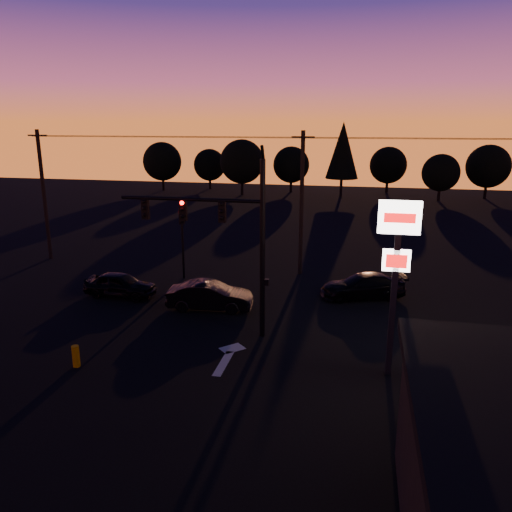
# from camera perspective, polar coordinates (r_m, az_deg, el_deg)

# --- Properties ---
(ground) EXTENTS (120.00, 120.00, 0.00)m
(ground) POSITION_cam_1_polar(r_m,az_deg,el_deg) (20.09, -5.91, -13.25)
(ground) COLOR black
(ground) RESTS_ON ground
(lane_arrow) EXTENTS (1.20, 3.10, 0.01)m
(lane_arrow) POSITION_cam_1_polar(r_m,az_deg,el_deg) (21.37, -3.23, -11.33)
(lane_arrow) COLOR beige
(lane_arrow) RESTS_ON ground
(traffic_signal_mast) EXTENTS (6.79, 0.52, 8.58)m
(traffic_signal_mast) POSITION_cam_1_polar(r_m,az_deg,el_deg) (22.02, -3.35, 3.09)
(traffic_signal_mast) COLOR black
(traffic_signal_mast) RESTS_ON ground
(secondary_signal) EXTENTS (0.30, 0.31, 4.35)m
(secondary_signal) POSITION_cam_1_polar(r_m,az_deg,el_deg) (30.91, -8.43, 2.54)
(secondary_signal) COLOR black
(secondary_signal) RESTS_ON ground
(pylon_sign) EXTENTS (1.50, 0.28, 6.80)m
(pylon_sign) POSITION_cam_1_polar(r_m,az_deg,el_deg) (18.89, 15.80, 0.44)
(pylon_sign) COLOR black
(pylon_sign) RESTS_ON ground
(utility_pole_0) EXTENTS (1.40, 0.26, 9.00)m
(utility_pole_0) POSITION_cam_1_polar(r_m,az_deg,el_deg) (37.92, -23.08, 6.48)
(utility_pole_0) COLOR black
(utility_pole_0) RESTS_ON ground
(utility_pole_1) EXTENTS (1.40, 0.26, 9.00)m
(utility_pole_1) POSITION_cam_1_polar(r_m,az_deg,el_deg) (31.37, 5.23, 6.04)
(utility_pole_1) COLOR black
(utility_pole_1) RESTS_ON ground
(power_wires) EXTENTS (36.00, 1.22, 0.07)m
(power_wires) POSITION_cam_1_polar(r_m,az_deg,el_deg) (30.99, 5.41, 13.32)
(power_wires) COLOR black
(power_wires) RESTS_ON ground
(bollard) EXTENTS (0.30, 0.30, 0.89)m
(bollard) POSITION_cam_1_polar(r_m,az_deg,el_deg) (21.58, -19.89, -10.71)
(bollard) COLOR #CF8D00
(bollard) RESTS_ON ground
(tree_0) EXTENTS (5.36, 5.36, 6.74)m
(tree_0) POSITION_cam_1_polar(r_m,az_deg,el_deg) (72.46, -10.67, 10.58)
(tree_0) COLOR black
(tree_0) RESTS_ON ground
(tree_1) EXTENTS (4.54, 4.54, 5.71)m
(tree_1) POSITION_cam_1_polar(r_m,az_deg,el_deg) (73.29, -5.33, 10.33)
(tree_1) COLOR black
(tree_1) RESTS_ON ground
(tree_2) EXTENTS (5.77, 5.78, 7.26)m
(tree_2) POSITION_cam_1_polar(r_m,az_deg,el_deg) (66.82, -1.62, 10.73)
(tree_2) COLOR black
(tree_2) RESTS_ON ground
(tree_3) EXTENTS (4.95, 4.95, 6.22)m
(tree_3) POSITION_cam_1_polar(r_m,az_deg,el_deg) (69.68, 4.05, 10.36)
(tree_3) COLOR black
(tree_3) RESTS_ON ground
(tree_4) EXTENTS (4.18, 4.18, 9.50)m
(tree_4) POSITION_cam_1_polar(r_m,az_deg,el_deg) (65.92, 9.88, 11.81)
(tree_4) COLOR black
(tree_4) RESTS_ON ground
(tree_5) EXTENTS (4.95, 4.95, 6.22)m
(tree_5) POSITION_cam_1_polar(r_m,az_deg,el_deg) (71.09, 14.88, 10.00)
(tree_5) COLOR black
(tree_5) RESTS_ON ground
(tree_6) EXTENTS (4.54, 4.54, 5.71)m
(tree_6) POSITION_cam_1_polar(r_m,az_deg,el_deg) (65.73, 20.37, 8.91)
(tree_6) COLOR black
(tree_6) RESTS_ON ground
(tree_7) EXTENTS (5.36, 5.36, 6.74)m
(tree_7) POSITION_cam_1_polar(r_m,az_deg,el_deg) (69.71, 25.01, 9.27)
(tree_7) COLOR black
(tree_7) RESTS_ON ground
(car_left) EXTENTS (4.06, 1.74, 1.37)m
(car_left) POSITION_cam_1_polar(r_m,az_deg,el_deg) (28.98, -15.26, -3.16)
(car_left) COLOR black
(car_left) RESTS_ON ground
(car_mid) EXTENTS (4.55, 1.98, 1.45)m
(car_mid) POSITION_cam_1_polar(r_m,az_deg,el_deg) (26.19, -5.28, -4.54)
(car_mid) COLOR black
(car_mid) RESTS_ON ground
(car_right) EXTENTS (5.02, 3.20, 1.35)m
(car_right) POSITION_cam_1_polar(r_m,az_deg,el_deg) (28.39, 12.09, -3.36)
(car_right) COLOR black
(car_right) RESTS_ON ground
(suv_parked) EXTENTS (2.56, 5.23, 1.43)m
(suv_parked) POSITION_cam_1_polar(r_m,az_deg,el_deg) (16.54, 22.76, -18.36)
(suv_parked) COLOR black
(suv_parked) RESTS_ON ground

